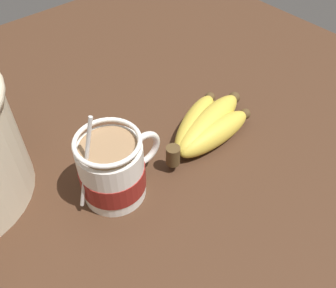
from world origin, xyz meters
TOP-DOWN VIEW (x-y plane):
  - table at (0.00, 0.00)cm, footprint 104.46×104.46cm
  - coffee_mug at (-8.52, -2.67)cm, footprint 13.26×8.64cm
  - banana_bunch at (8.51, -2.94)cm, footprint 18.36×10.34cm

SIDE VIEW (x-z plane):
  - table at x=0.00cm, z-range 0.00..3.48cm
  - banana_bunch at x=8.51cm, z-range 3.33..7.75cm
  - coffee_mug at x=-8.52cm, z-range 0.60..15.26cm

